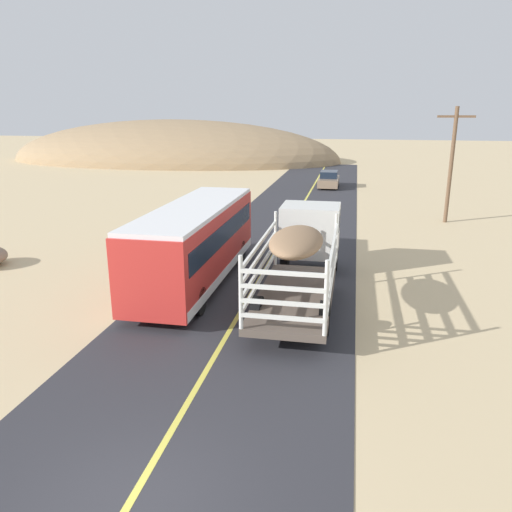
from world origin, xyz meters
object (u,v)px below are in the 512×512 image
(bus, at_px, (196,242))
(car_far, at_px, (329,180))
(livestock_truck, at_px, (305,243))
(power_pole_mid, at_px, (451,161))

(bus, distance_m, car_far, 28.05)
(livestock_truck, height_order, bus, bus)
(power_pole_mid, bearing_deg, bus, -130.30)
(power_pole_mid, bearing_deg, car_far, 120.90)
(livestock_truck, distance_m, car_far, 27.27)
(livestock_truck, relative_size, bus, 0.97)
(bus, height_order, power_pole_mid, power_pole_mid)
(car_far, bearing_deg, power_pole_mid, -59.10)
(livestock_truck, distance_m, bus, 4.43)
(livestock_truck, distance_m, power_pole_mid, 15.77)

